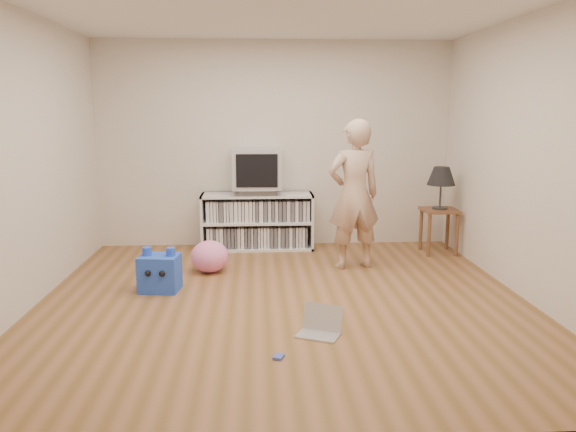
{
  "coord_description": "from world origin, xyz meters",
  "views": [
    {
      "loc": [
        -0.24,
        -4.96,
        1.73
      ],
      "look_at": [
        0.07,
        0.4,
        0.72
      ],
      "focal_mm": 35.0,
      "sensor_mm": 36.0,
      "label": 1
    }
  ],
  "objects_px": {
    "person": "(354,195)",
    "media_unit": "(257,221)",
    "table_lamp": "(441,177)",
    "plush_pink": "(210,256)",
    "dvd_deck": "(257,191)",
    "crt_tv": "(257,169)",
    "plush_blue": "(160,272)",
    "laptop": "(320,326)",
    "side_table": "(439,220)"
  },
  "relations": [
    {
      "from": "person",
      "to": "media_unit",
      "type": "bearing_deg",
      "value": -53.78
    },
    {
      "from": "table_lamp",
      "to": "plush_pink",
      "type": "distance_m",
      "value": 2.93
    },
    {
      "from": "media_unit",
      "to": "dvd_deck",
      "type": "height_order",
      "value": "dvd_deck"
    },
    {
      "from": "media_unit",
      "to": "crt_tv",
      "type": "distance_m",
      "value": 0.67
    },
    {
      "from": "plush_blue",
      "to": "crt_tv",
      "type": "bearing_deg",
      "value": 67.4
    },
    {
      "from": "laptop",
      "to": "table_lamp",
      "type": "bearing_deg",
      "value": 79.03
    },
    {
      "from": "table_lamp",
      "to": "dvd_deck",
      "type": "bearing_deg",
      "value": 170.54
    },
    {
      "from": "laptop",
      "to": "plush_blue",
      "type": "xyz_separation_m",
      "value": [
        -1.44,
        1.16,
        0.12
      ]
    },
    {
      "from": "crt_tv",
      "to": "plush_pink",
      "type": "distance_m",
      "value": 1.44
    },
    {
      "from": "side_table",
      "to": "media_unit",
      "type": "bearing_deg",
      "value": 170.15
    },
    {
      "from": "dvd_deck",
      "to": "plush_blue",
      "type": "distance_m",
      "value": 2.0
    },
    {
      "from": "side_table",
      "to": "plush_blue",
      "type": "height_order",
      "value": "side_table"
    },
    {
      "from": "media_unit",
      "to": "plush_blue",
      "type": "distance_m",
      "value": 1.94
    },
    {
      "from": "laptop",
      "to": "dvd_deck",
      "type": "bearing_deg",
      "value": 124.04
    },
    {
      "from": "table_lamp",
      "to": "plush_blue",
      "type": "relative_size",
      "value": 1.19
    },
    {
      "from": "laptop",
      "to": "plush_blue",
      "type": "distance_m",
      "value": 1.85
    },
    {
      "from": "side_table",
      "to": "plush_blue",
      "type": "bearing_deg",
      "value": -157.82
    },
    {
      "from": "dvd_deck",
      "to": "side_table",
      "type": "xyz_separation_m",
      "value": [
        2.22,
        -0.37,
        -0.32
      ]
    },
    {
      "from": "table_lamp",
      "to": "laptop",
      "type": "relative_size",
      "value": 1.31
    },
    {
      "from": "person",
      "to": "plush_blue",
      "type": "xyz_separation_m",
      "value": [
        -2.02,
        -0.72,
        -0.64
      ]
    },
    {
      "from": "side_table",
      "to": "person",
      "type": "bearing_deg",
      "value": -153.47
    },
    {
      "from": "dvd_deck",
      "to": "side_table",
      "type": "bearing_deg",
      "value": -9.46
    },
    {
      "from": "person",
      "to": "plush_pink",
      "type": "bearing_deg",
      "value": -7.88
    },
    {
      "from": "person",
      "to": "plush_blue",
      "type": "height_order",
      "value": "person"
    },
    {
      "from": "media_unit",
      "to": "table_lamp",
      "type": "xyz_separation_m",
      "value": [
        2.22,
        -0.39,
        0.59
      ]
    },
    {
      "from": "dvd_deck",
      "to": "person",
      "type": "relative_size",
      "value": 0.27
    },
    {
      "from": "laptop",
      "to": "plush_pink",
      "type": "height_order",
      "value": "plush_pink"
    },
    {
      "from": "laptop",
      "to": "plush_blue",
      "type": "height_order",
      "value": "plush_blue"
    },
    {
      "from": "media_unit",
      "to": "table_lamp",
      "type": "relative_size",
      "value": 2.72
    },
    {
      "from": "dvd_deck",
      "to": "plush_pink",
      "type": "xyz_separation_m",
      "value": [
        -0.52,
        -1.05,
        -0.56
      ]
    },
    {
      "from": "table_lamp",
      "to": "laptop",
      "type": "xyz_separation_m",
      "value": [
        -1.74,
        -2.46,
        -0.88
      ]
    },
    {
      "from": "media_unit",
      "to": "crt_tv",
      "type": "relative_size",
      "value": 2.33
    },
    {
      "from": "crt_tv",
      "to": "person",
      "type": "xyz_separation_m",
      "value": [
        1.06,
        -0.95,
        -0.2
      ]
    },
    {
      "from": "side_table",
      "to": "table_lamp",
      "type": "distance_m",
      "value": 0.53
    },
    {
      "from": "table_lamp",
      "to": "person",
      "type": "bearing_deg",
      "value": -153.47
    },
    {
      "from": "table_lamp",
      "to": "side_table",
      "type": "bearing_deg",
      "value": 0.0
    },
    {
      "from": "media_unit",
      "to": "table_lamp",
      "type": "bearing_deg",
      "value": -9.85
    },
    {
      "from": "side_table",
      "to": "person",
      "type": "distance_m",
      "value": 1.36
    },
    {
      "from": "person",
      "to": "laptop",
      "type": "bearing_deg",
      "value": 61.54
    },
    {
      "from": "side_table",
      "to": "person",
      "type": "relative_size",
      "value": 0.33
    },
    {
      "from": "laptop",
      "to": "plush_pink",
      "type": "bearing_deg",
      "value": 143.85
    },
    {
      "from": "table_lamp",
      "to": "plush_blue",
      "type": "xyz_separation_m",
      "value": [
        -3.18,
        -1.3,
        -0.76
      ]
    },
    {
      "from": "dvd_deck",
      "to": "crt_tv",
      "type": "height_order",
      "value": "crt_tv"
    },
    {
      "from": "dvd_deck",
      "to": "plush_blue",
      "type": "bearing_deg",
      "value": -119.87
    },
    {
      "from": "media_unit",
      "to": "table_lamp",
      "type": "height_order",
      "value": "table_lamp"
    },
    {
      "from": "dvd_deck",
      "to": "person",
      "type": "distance_m",
      "value": 1.43
    },
    {
      "from": "crt_tv",
      "to": "side_table",
      "type": "bearing_deg",
      "value": -9.37
    },
    {
      "from": "side_table",
      "to": "plush_pink",
      "type": "height_order",
      "value": "side_table"
    },
    {
      "from": "media_unit",
      "to": "side_table",
      "type": "height_order",
      "value": "media_unit"
    },
    {
      "from": "table_lamp",
      "to": "laptop",
      "type": "height_order",
      "value": "table_lamp"
    }
  ]
}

